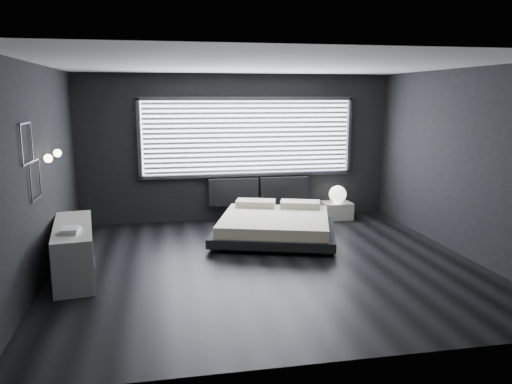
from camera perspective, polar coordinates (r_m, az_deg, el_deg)
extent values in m
plane|color=black|center=(7.28, 1.28, -8.23)|extent=(6.00, 6.00, 0.00)
plane|color=silver|center=(6.89, 1.38, 14.34)|extent=(6.00, 6.00, 0.00)
cube|color=black|center=(9.63, -2.14, 5.04)|extent=(6.00, 0.04, 2.80)
cube|color=black|center=(4.34, 9.00, -2.42)|extent=(6.00, 0.04, 2.80)
cube|color=black|center=(6.97, -23.58, 1.84)|extent=(0.04, 5.50, 2.80)
cube|color=black|center=(8.12, 22.52, 3.10)|extent=(0.04, 5.50, 2.80)
cube|color=white|center=(9.63, -0.95, 6.30)|extent=(4.00, 0.02, 1.38)
cube|color=#47474C|center=(9.46, -13.25, 5.93)|extent=(0.06, 0.08, 1.48)
cube|color=#47474C|center=(10.15, 10.57, 6.36)|extent=(0.06, 0.08, 1.48)
cube|color=#47474C|center=(9.56, -0.93, 10.65)|extent=(4.14, 0.08, 0.06)
cube|color=#47474C|center=(9.68, -0.90, 1.98)|extent=(4.14, 0.08, 0.06)
cube|color=silver|center=(9.57, -0.89, 6.27)|extent=(3.94, 0.03, 1.32)
cube|color=black|center=(9.63, -2.60, 0.05)|extent=(0.96, 0.16, 0.52)
cube|color=black|center=(9.82, 3.19, 0.26)|extent=(0.96, 0.16, 0.52)
cylinder|color=silver|center=(6.98, -23.22, 3.54)|extent=(0.10, 0.02, 0.02)
sphere|color=#FFE5B7|center=(6.96, -22.66, 3.57)|extent=(0.11, 0.11, 0.11)
cylinder|color=silver|center=(7.56, -22.28, 4.12)|extent=(0.10, 0.02, 0.02)
sphere|color=#FFE5B7|center=(7.55, -21.76, 4.15)|extent=(0.11, 0.11, 0.11)
cube|color=#47474C|center=(6.36, -24.89, 7.12)|extent=(0.01, 0.46, 0.02)
cube|color=#47474C|center=(6.40, -24.56, 3.02)|extent=(0.01, 0.46, 0.02)
cube|color=#47474C|center=(6.60, -24.26, 5.27)|extent=(0.01, 0.02, 0.46)
cube|color=#47474C|center=(6.16, -25.23, 4.85)|extent=(0.01, 0.02, 0.46)
cube|color=#47474C|center=(6.64, -24.06, 3.23)|extent=(0.01, 0.46, 0.02)
cube|color=#47474C|center=(6.71, -23.76, -0.66)|extent=(0.01, 0.46, 0.02)
cube|color=#47474C|center=(6.90, -23.49, 1.59)|extent=(0.01, 0.02, 0.46)
cube|color=#47474C|center=(6.45, -24.35, 0.94)|extent=(0.01, 0.02, 0.46)
cube|color=black|center=(7.90, -4.53, -6.44)|extent=(0.14, 0.14, 0.07)
cube|color=black|center=(7.76, 8.07, -6.83)|extent=(0.14, 0.14, 0.07)
cube|color=black|center=(9.35, -2.75, -3.65)|extent=(0.14, 0.14, 0.07)
cube|color=black|center=(9.24, 7.83, -3.92)|extent=(0.14, 0.14, 0.07)
cube|color=black|center=(8.49, 2.15, -4.41)|extent=(2.46, 2.40, 0.14)
cube|color=beige|center=(8.44, 2.16, -3.35)|extent=(2.21, 2.21, 0.18)
cube|color=#BFB6A1|center=(9.13, -0.04, -1.29)|extent=(0.78, 0.57, 0.12)
cube|color=#BFB6A1|center=(9.07, 5.06, -1.41)|extent=(0.78, 0.57, 0.12)
cube|color=silver|center=(9.99, 9.15, -2.07)|extent=(0.57, 0.48, 0.33)
sphere|color=white|center=(9.87, 9.31, -0.25)|extent=(0.34, 0.34, 0.34)
cube|color=silver|center=(7.20, -20.08, -6.25)|extent=(0.71, 1.78, 0.69)
cube|color=#47474C|center=(7.19, -18.11, -6.13)|extent=(0.24, 1.70, 0.67)
cube|color=white|center=(6.74, -20.58, -4.19)|extent=(0.27, 0.34, 0.04)
cube|color=white|center=(6.72, -20.54, -3.96)|extent=(0.22, 0.29, 0.03)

